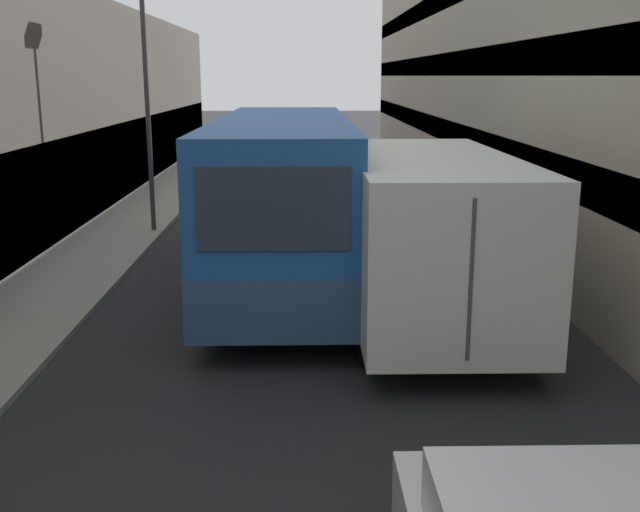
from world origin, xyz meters
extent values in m
plane|color=#232326|center=(0.00, 15.00, 0.00)|extent=(150.00, 150.00, 0.00)
cube|color=gray|center=(-4.84, 15.00, 0.05)|extent=(2.24, 60.00, 0.10)
cube|color=#A89E89|center=(5.52, 15.00, 4.58)|extent=(2.40, 60.00, 9.16)
cube|color=#333D47|center=(4.86, 15.00, 2.29)|extent=(1.08, 60.00, 0.70)
cube|color=#333D47|center=(4.86, 15.00, 4.31)|extent=(1.08, 60.00, 0.70)
cube|color=#1E519E|center=(-0.49, 15.63, 1.80)|extent=(2.43, 9.86, 2.76)
cube|color=#2D4C7A|center=(-0.49, 15.63, 0.88)|extent=(2.45, 9.88, 0.90)
cube|color=#2D3847|center=(-0.49, 15.63, 2.22)|extent=(2.46, 9.07, 0.88)
cube|color=#2D3847|center=(-0.49, 10.69, 2.28)|extent=(1.99, 0.04, 1.10)
cylinder|color=black|center=(-1.56, 18.68, 0.50)|extent=(0.24, 1.00, 1.00)
cylinder|color=black|center=(0.58, 18.68, 0.50)|extent=(0.24, 1.00, 1.00)
cylinder|color=black|center=(-1.56, 12.57, 0.50)|extent=(0.24, 1.00, 1.00)
cylinder|color=black|center=(0.58, 12.57, 0.50)|extent=(0.24, 1.00, 1.00)
cube|color=silver|center=(1.88, 17.05, 1.35)|extent=(2.35, 2.40, 1.88)
cube|color=silver|center=(1.88, 12.77, 1.58)|extent=(2.45, 6.16, 2.35)
cube|color=#4C4C4C|center=(1.88, 9.69, 1.58)|extent=(0.05, 0.02, 2.00)
cylinder|color=black|center=(0.78, 17.05, 0.48)|extent=(0.22, 0.96, 0.96)
cylinder|color=black|center=(2.99, 17.05, 0.48)|extent=(0.22, 0.96, 0.96)
cylinder|color=black|center=(0.78, 11.08, 0.48)|extent=(0.22, 0.96, 0.96)
cylinder|color=black|center=(2.99, 11.08, 0.48)|extent=(0.22, 0.96, 0.96)
cube|color=#BCBCC1|center=(-1.21, 28.75, 1.18)|extent=(1.98, 4.41, 1.84)
cube|color=#2D3847|center=(-1.21, 30.63, 1.50)|extent=(1.59, 0.04, 0.64)
cylinder|color=black|center=(-2.10, 30.03, 0.32)|extent=(0.16, 0.64, 0.64)
cylinder|color=black|center=(-0.32, 30.03, 0.32)|extent=(0.16, 0.64, 0.64)
cylinder|color=black|center=(-2.10, 27.47, 0.32)|extent=(0.16, 0.64, 0.64)
cylinder|color=black|center=(-0.32, 27.47, 0.32)|extent=(0.16, 0.64, 0.64)
cylinder|color=#38383D|center=(-3.97, 20.14, 3.27)|extent=(0.12, 0.12, 6.35)
camera|label=1|loc=(-0.09, 1.18, 3.96)|focal=42.00mm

